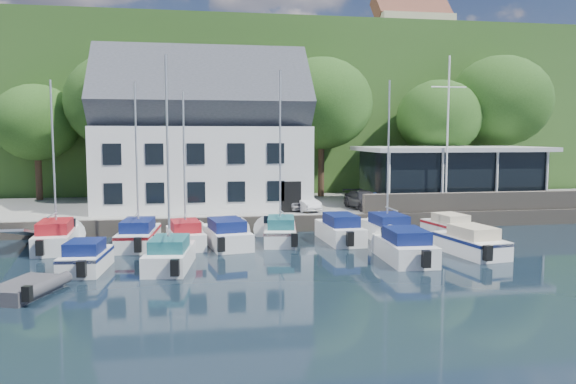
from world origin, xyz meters
name	(u,v)px	position (x,y,z in m)	size (l,w,h in m)	color
ground	(375,273)	(0.00, 0.00, 0.00)	(180.00, 180.00, 0.00)	black
quay	(299,209)	(0.00, 17.50, 0.50)	(60.00, 13.00, 1.00)	gray
quay_face	(319,223)	(0.00, 11.00, 0.50)	(60.00, 0.30, 1.00)	#6A6154
hillside	(244,122)	(0.00, 62.00, 8.00)	(160.00, 75.00, 16.00)	#2B4B1C
field_patch	(288,73)	(8.00, 70.00, 16.15)	(50.00, 30.00, 0.30)	olive
farmhouse	(410,32)	(22.00, 52.00, 20.10)	(10.40, 7.00, 8.20)	#C6B497
harbor_building	(203,144)	(-7.00, 16.50, 5.35)	(14.40, 8.20, 8.70)	white
club_pavilion	(450,175)	(11.00, 16.00, 3.05)	(13.20, 7.20, 4.10)	black
seawall	(494,201)	(12.00, 11.40, 1.60)	(18.00, 0.50, 1.20)	#6A6154
gangway	(29,246)	(-16.50, 9.00, 0.00)	(1.20, 6.00, 1.40)	silver
car_silver	(289,201)	(-1.36, 13.96, 1.59)	(1.38, 3.44, 1.17)	#A8A7AC
car_white	(303,202)	(-0.59, 13.29, 1.55)	(1.17, 3.36, 1.11)	silver
car_dgrey	(364,200)	(3.62, 13.35, 1.61)	(1.71, 4.21, 1.22)	#2E2D33
car_blue	(394,198)	(5.98, 13.91, 1.63)	(1.45, 3.68, 1.26)	#305093
flagpole	(448,133)	(8.97, 12.26, 6.06)	(2.43, 0.20, 10.12)	white
tree_0	(37,142)	(-19.38, 22.73, 5.41)	(6.45, 6.45, 8.82)	#183710
tree_1	(120,127)	(-13.15, 21.83, 6.56)	(8.14, 8.14, 11.13)	#183710
tree_2	(253,132)	(-2.82, 22.76, 6.20)	(7.61, 7.61, 10.40)	#183710
tree_3	(321,127)	(2.57, 21.64, 6.59)	(8.18, 8.18, 11.18)	#183710
tree_4	(439,138)	(12.49, 21.33, 5.76)	(6.97, 6.97, 9.53)	#183710
tree_5	(499,125)	(18.25, 21.92, 6.85)	(8.56, 8.56, 11.70)	#183710
boat_r1_0	(53,159)	(-14.79, 7.86, 4.70)	(1.96, 6.84, 9.40)	white
boat_r1_1	(137,161)	(-10.61, 7.73, 4.61)	(1.94, 6.45, 9.22)	white
boat_r1_2	(184,164)	(-8.13, 7.36, 4.41)	(1.82, 5.49, 8.83)	white
boat_r1_3	(226,232)	(-5.96, 7.18, 0.75)	(2.09, 6.51, 1.50)	white
boat_r1_4	(280,163)	(-2.94, 7.76, 4.43)	(1.85, 6.30, 8.86)	white
boat_r1_5	(340,227)	(0.39, 7.43, 0.79)	(1.93, 6.45, 1.58)	white
boat_r1_6	(388,159)	(3.18, 7.48, 4.60)	(2.10, 6.34, 9.20)	white
boat_r1_7	(449,225)	(7.11, 7.84, 0.69)	(1.80, 5.17, 1.37)	white
boat_r2_0	(86,255)	(-12.38, 2.59, 0.69)	(1.84, 4.87, 1.38)	white
boat_r2_1	(168,171)	(-8.77, 2.53, 4.35)	(1.96, 6.01, 8.69)	white
boat_r2_3	(404,244)	(2.17, 2.25, 0.78)	(2.17, 6.29, 1.56)	white
boat_r2_4	(471,240)	(5.94, 2.94, 0.74)	(2.03, 5.99, 1.48)	white
dinghy_1	(25,286)	(-13.88, -1.17, 0.38)	(1.93, 3.22, 0.75)	#353439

